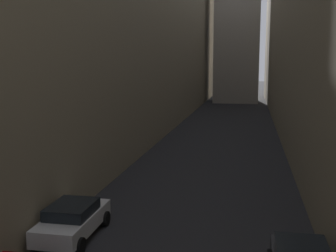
# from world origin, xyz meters

# --- Properties ---
(ground_plane) EXTENTS (264.00, 264.00, 0.00)m
(ground_plane) POSITION_xyz_m (0.00, 48.00, 0.00)
(ground_plane) COLOR #232326
(building_block_left) EXTENTS (15.21, 108.00, 23.04)m
(building_block_left) POSITION_xyz_m (-13.11, 50.00, 11.52)
(building_block_left) COLOR gray
(building_block_left) RESTS_ON ground
(parked_car_left_far) EXTENTS (2.04, 4.24, 1.47)m
(parked_car_left_far) POSITION_xyz_m (-4.40, 25.37, 0.78)
(parked_car_left_far) COLOR silver
(parked_car_left_far) RESTS_ON ground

